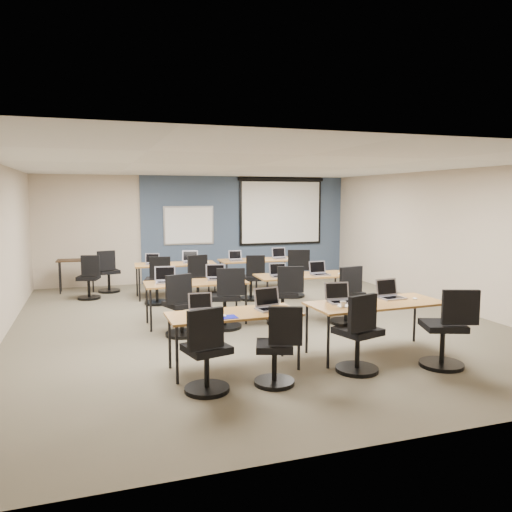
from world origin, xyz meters
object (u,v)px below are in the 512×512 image
object	(u,v)px
training_table_mid_right	(303,277)
laptop_2	(340,297)
task_chair_10	(252,281)
laptop_9	(191,260)
laptop_6	(279,273)
task_chair_6	(285,300)
task_chair_3	(447,335)
spare_chair_b	(89,281)
task_chair_8	(158,284)
task_chair_5	(226,303)
task_chair_0	(206,357)
whiteboard	(189,225)
laptop_5	(217,276)
laptop_7	(319,271)
task_chair_11	(293,277)
laptop_4	(166,279)
laptop_0	(202,307)
laptop_1	(269,304)
task_chair_2	(359,340)
training_table_front_right	(376,305)
laptop_8	(153,262)
task_chair_9	(198,282)
utility_table	(76,264)
training_table_mid_left	(196,284)
training_table_back_left	(175,266)
projector_screen	(281,208)
training_table_front_left	(234,317)
laptop_3	(390,293)
task_chair_1	(277,353)
laptop_11	(280,256)
task_chair_7	(347,300)
laptop_10	(236,258)

from	to	relation	value
training_table_mid_right	laptop_2	distance (m)	2.45
task_chair_10	laptop_9	bearing A→B (deg)	153.73
laptop_6	task_chair_6	distance (m)	0.71
training_table_mid_right	task_chair_3	xyz separation A→B (m)	(0.53, -3.34, -0.25)
training_table_mid_right	task_chair_6	xyz separation A→B (m)	(-0.64, -0.67, -0.26)
training_table_mid_right	spare_chair_b	world-z (taller)	spare_chair_b
task_chair_8	task_chair_5	bearing A→B (deg)	-56.63
task_chair_0	whiteboard	bearing A→B (deg)	66.33
training_table_mid_right	laptop_5	bearing A→B (deg)	-178.63
laptop_7	task_chair_11	bearing A→B (deg)	84.23
laptop_2	task_chair_10	size ratio (longest dim) A/B	0.36
laptop_4	task_chair_6	world-z (taller)	task_chair_6
whiteboard	spare_chair_b	bearing A→B (deg)	-148.10
laptop_0	laptop_1	size ratio (longest dim) A/B	0.85
task_chair_5	laptop_6	bearing A→B (deg)	38.10
task_chair_2	training_table_front_right	bearing A→B (deg)	28.13
task_chair_11	laptop_7	bearing A→B (deg)	-78.39
laptop_7	task_chair_11	world-z (taller)	task_chair_11
training_table_front_right	laptop_8	world-z (taller)	laptop_8
training_table_front_right	task_chair_9	bearing A→B (deg)	109.08
whiteboard	laptop_2	size ratio (longest dim) A/B	3.65
task_chair_0	laptop_8	world-z (taller)	task_chair_0
laptop_2	laptop_9	world-z (taller)	laptop_2
task_chair_2	laptop_4	world-z (taller)	task_chair_2
training_table_mid_right	utility_table	distance (m)	5.43
spare_chair_b	laptop_6	bearing A→B (deg)	-22.75
task_chair_5	laptop_9	distance (m)	3.01
training_table_mid_right	task_chair_2	size ratio (longest dim) A/B	1.74
laptop_7	task_chair_11	size ratio (longest dim) A/B	0.31
laptop_1	task_chair_2	size ratio (longest dim) A/B	0.35
training_table_mid_left	training_table_mid_right	distance (m)	2.07
laptop_6	laptop_4	bearing A→B (deg)	-175.94
training_table_mid_left	training_table_back_left	bearing A→B (deg)	90.05
projector_screen	laptop_6	world-z (taller)	projector_screen
training_table_front_left	task_chair_2	xyz separation A→B (m)	(1.43, -0.61, -0.26)
training_table_mid_right	task_chair_6	bearing A→B (deg)	-132.10
laptop_3	laptop_7	xyz separation A→B (m)	(-0.05, 2.26, -0.00)
laptop_0	laptop_3	distance (m)	2.76
task_chair_2	task_chair_11	size ratio (longest dim) A/B	0.97
task_chair_1	laptop_2	size ratio (longest dim) A/B	2.73
training_table_mid_right	task_chair_11	world-z (taller)	task_chair_11
laptop_2	task_chair_10	bearing A→B (deg)	97.83
laptop_8	laptop_11	size ratio (longest dim) A/B	0.90
laptop_5	task_chair_5	bearing A→B (deg)	-79.79
laptop_7	training_table_front_left	bearing A→B (deg)	-134.64
projector_screen	laptop_1	size ratio (longest dim) A/B	6.71
task_chair_2	task_chair_7	bearing A→B (deg)	48.12
task_chair_2	laptop_10	size ratio (longest dim) A/B	3.42
laptop_5	task_chair_8	world-z (taller)	task_chair_8
task_chair_2	task_chair_9	xyz separation A→B (m)	(-1.04, 4.78, -0.01)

